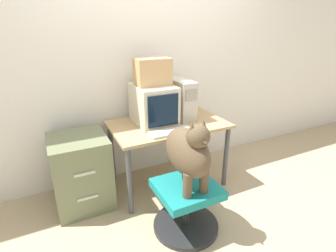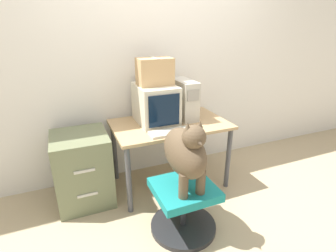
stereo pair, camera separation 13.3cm
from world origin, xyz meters
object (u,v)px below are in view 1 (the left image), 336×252
(crt_monitor, at_px, (153,104))
(pc_tower, at_px, (181,99))
(filing_cabinet, at_px, (81,171))
(office_chair, at_px, (186,205))
(dog, at_px, (188,152))
(keyboard, at_px, (171,132))
(cardboard_box, at_px, (153,72))

(crt_monitor, bearing_deg, pc_tower, 5.80)
(filing_cabinet, bearing_deg, pc_tower, 3.65)
(pc_tower, height_order, filing_cabinet, pc_tower)
(office_chair, relative_size, dog, 0.94)
(crt_monitor, distance_m, office_chair, 1.04)
(crt_monitor, distance_m, keyboard, 0.38)
(pc_tower, relative_size, dog, 0.73)
(keyboard, bearing_deg, filing_cabinet, 159.55)
(crt_monitor, relative_size, dog, 0.80)
(crt_monitor, distance_m, cardboard_box, 0.32)
(cardboard_box, bearing_deg, crt_monitor, -90.00)
(pc_tower, bearing_deg, filing_cabinet, -176.35)
(dog, relative_size, filing_cabinet, 0.86)
(office_chair, height_order, filing_cabinet, filing_cabinet)
(crt_monitor, height_order, dog, crt_monitor)
(crt_monitor, height_order, pc_tower, pc_tower)
(pc_tower, bearing_deg, crt_monitor, -174.20)
(cardboard_box, bearing_deg, filing_cabinet, -176.99)
(office_chair, distance_m, cardboard_box, 1.27)
(keyboard, bearing_deg, office_chair, -99.34)
(pc_tower, xyz_separation_m, dog, (-0.37, -0.82, -0.17))
(pc_tower, height_order, dog, pc_tower)
(keyboard, distance_m, office_chair, 0.67)
(crt_monitor, bearing_deg, filing_cabinet, -177.27)
(keyboard, height_order, cardboard_box, cardboard_box)
(crt_monitor, xyz_separation_m, dog, (-0.04, -0.79, -0.16))
(pc_tower, xyz_separation_m, office_chair, (-0.37, -0.81, -0.69))
(dog, xyz_separation_m, cardboard_box, (0.04, 0.79, 0.49))
(dog, bearing_deg, keyboard, 80.82)
(office_chair, bearing_deg, filing_cabinet, 134.56)
(crt_monitor, bearing_deg, cardboard_box, 90.00)
(keyboard, xyz_separation_m, office_chair, (-0.07, -0.44, -0.50))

